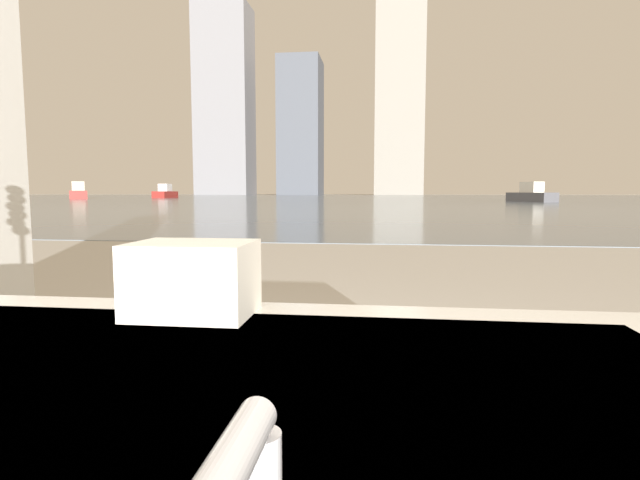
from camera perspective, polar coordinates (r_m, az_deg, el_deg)
name	(u,v)px	position (r m, az deg, el deg)	size (l,w,h in m)	color
faucet_far	(239,462)	(0.44, -9.19, -23.74)	(0.04, 0.19, 0.08)	silver
towel_stack	(193,279)	(1.12, -14.32, -4.30)	(0.26, 0.19, 0.16)	silver
harbor_water	(379,198)	(62.15, 6.75, 4.81)	(180.00, 110.00, 0.01)	slate
harbor_boat_0	(165,193)	(63.60, -17.27, 5.16)	(1.78, 4.60, 1.70)	maroon
harbor_boat_1	(79,193)	(59.46, -25.87, 4.89)	(4.03, 5.04, 1.84)	maroon
harbor_boat_2	(531,195)	(39.82, 23.01, 4.78)	(2.93, 4.11, 1.47)	#4C4C51
skyline_tower_0	(225,102)	(125.84, -10.85, 15.25)	(12.71, 9.93, 44.38)	slate
skyline_tower_1	(301,128)	(120.63, -2.21, 12.69)	(9.66, 11.52, 31.58)	#4C515B
skyline_tower_2	(401,32)	(123.54, 9.19, 22.38)	(11.18, 6.14, 73.36)	gray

